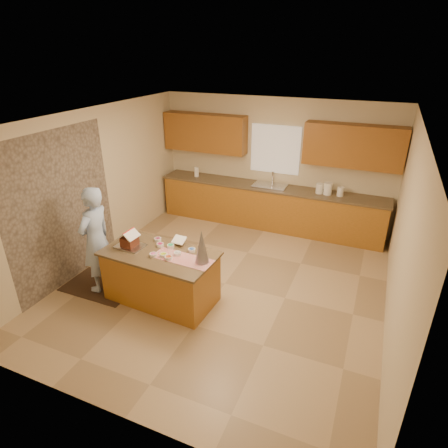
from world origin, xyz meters
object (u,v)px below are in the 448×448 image
Objects in this scene: tinsel_tree at (202,247)px; boy at (96,240)px; island_base at (161,277)px; gingerbread_house at (129,240)px.

boy is at bearing -176.53° from tinsel_tree.
tinsel_tree is at bearing 3.67° from island_base.
boy is at bearing -171.57° from gingerbread_house.
tinsel_tree is at bearing 1.08° from gingerbread_house.
tinsel_tree is 1.22m from gingerbread_house.
gingerbread_house is (0.58, 0.09, 0.08)m from boy.
boy is 6.46× the size of gingerbread_house.
island_base is 0.94× the size of boy.
island_base is 0.75m from gingerbread_house.
island_base is at bearing -179.55° from tinsel_tree.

